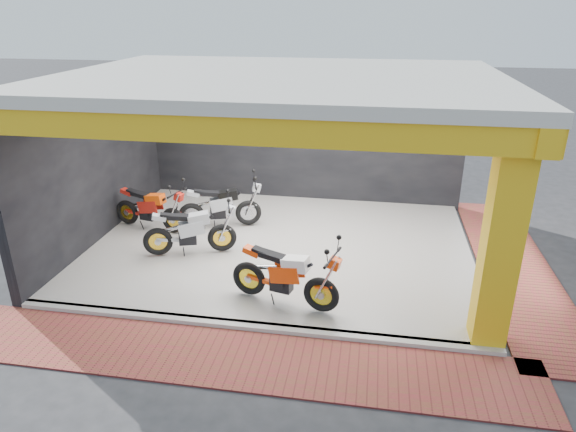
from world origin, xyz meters
TOP-DOWN VIEW (x-y plane):
  - ground at (0.00, 0.00)m, footprint 80.00×80.00m
  - showroom_floor at (0.00, 2.00)m, footprint 8.00×6.00m
  - showroom_ceiling at (0.00, 2.00)m, footprint 8.40×6.40m
  - back_wall at (0.00, 5.10)m, footprint 8.20×0.20m
  - left_wall at (-4.10, 2.00)m, footprint 0.20×6.20m
  - corner_column at (3.75, -0.75)m, footprint 0.50×0.50m
  - header_beam_front at (0.00, -1.00)m, footprint 8.40×0.30m
  - header_beam_right at (4.00, 2.00)m, footprint 0.30×6.40m
  - floor_kerb at (0.00, -1.02)m, footprint 8.00×0.20m
  - paver_front at (0.00, -1.80)m, footprint 9.00×1.40m
  - paver_right at (4.80, 2.00)m, footprint 1.40×7.00m
  - moto_hero at (1.14, -0.47)m, footprint 2.22×1.27m
  - moto_row_a at (-1.14, 1.46)m, footprint 2.14×1.34m
  - moto_row_b at (-0.94, 2.91)m, footprint 2.15×1.32m
  - moto_row_c at (-2.50, 2.21)m, footprint 2.07×1.13m

SIDE VIEW (x-z plane):
  - ground at x=0.00m, z-range 0.00..0.00m
  - paver_front at x=0.00m, z-range 0.00..0.03m
  - paver_right at x=4.80m, z-range 0.00..0.03m
  - showroom_floor at x=0.00m, z-range 0.00..0.10m
  - floor_kerb at x=0.00m, z-range 0.00..0.10m
  - moto_row_c at x=-2.50m, z-range 0.10..1.30m
  - moto_row_a at x=-1.14m, z-range 0.10..1.33m
  - moto_row_b at x=-0.94m, z-range 0.10..1.33m
  - moto_hero at x=1.14m, z-range 0.10..1.38m
  - back_wall at x=0.00m, z-range 0.00..3.50m
  - left_wall at x=-4.10m, z-range 0.00..3.50m
  - corner_column at x=3.75m, z-range 0.00..3.50m
  - header_beam_front at x=0.00m, z-range 3.10..3.50m
  - header_beam_right at x=4.00m, z-range 3.10..3.50m
  - showroom_ceiling at x=0.00m, z-range 3.50..3.70m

